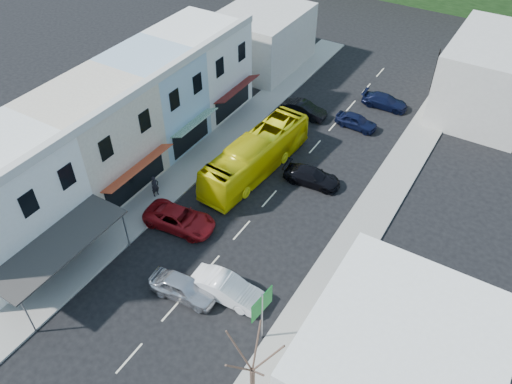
% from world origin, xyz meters
% --- Properties ---
extents(ground, '(120.00, 120.00, 0.00)m').
position_xyz_m(ground, '(0.00, 0.00, 0.00)').
color(ground, black).
rests_on(ground, ground).
extents(sidewalk_left, '(3.00, 52.00, 0.15)m').
position_xyz_m(sidewalk_left, '(-7.50, 10.00, 0.07)').
color(sidewalk_left, gray).
rests_on(sidewalk_left, ground).
extents(sidewalk_right, '(3.00, 52.00, 0.15)m').
position_xyz_m(sidewalk_right, '(7.50, 10.00, 0.07)').
color(sidewalk_right, gray).
rests_on(sidewalk_right, ground).
extents(shopfront_row, '(8.25, 30.00, 8.00)m').
position_xyz_m(shopfront_row, '(-12.49, 5.00, 4.00)').
color(shopfront_row, silver).
rests_on(shopfront_row, ground).
extents(right_building, '(8.00, 9.00, 8.00)m').
position_xyz_m(right_building, '(13.50, -4.00, 4.00)').
color(right_building, silver).
rests_on(right_building, ground).
extents(distant_block_left, '(8.00, 10.00, 6.00)m').
position_xyz_m(distant_block_left, '(-12.00, 27.00, 3.00)').
color(distant_block_left, '#B7B2A8').
rests_on(distant_block_left, ground).
extents(distant_block_right, '(8.00, 12.00, 7.00)m').
position_xyz_m(distant_block_right, '(11.00, 30.00, 3.50)').
color(distant_block_right, '#B7B2A8').
rests_on(distant_block_right, ground).
extents(bus, '(3.35, 11.75, 3.10)m').
position_xyz_m(bus, '(-2.69, 10.41, 1.55)').
color(bus, yellow).
rests_on(bus, ground).
extents(car_silver, '(4.57, 2.27, 1.40)m').
position_xyz_m(car_silver, '(-0.01, -2.79, 0.70)').
color(car_silver, silver).
rests_on(car_silver, ground).
extents(car_white, '(4.50, 2.05, 1.40)m').
position_xyz_m(car_white, '(2.39, -1.46, 0.70)').
color(car_white, white).
rests_on(car_white, ground).
extents(car_red, '(4.78, 2.40, 1.40)m').
position_xyz_m(car_red, '(-4.05, 2.01, 0.70)').
color(car_red, maroon).
rests_on(car_red, ground).
extents(car_black_near, '(4.67, 2.31, 1.40)m').
position_xyz_m(car_black_near, '(1.94, 11.42, 0.70)').
color(car_black_near, black).
rests_on(car_black_near, ground).
extents(car_navy_mid, '(4.47, 1.99, 1.40)m').
position_xyz_m(car_navy_mid, '(1.85, 20.73, 0.70)').
color(car_navy_mid, black).
rests_on(car_navy_mid, ground).
extents(car_black_far, '(4.45, 1.93, 1.40)m').
position_xyz_m(car_black_far, '(-3.17, 19.94, 0.70)').
color(car_black_far, black).
rests_on(car_black_far, ground).
extents(car_navy_far, '(4.59, 2.06, 1.40)m').
position_xyz_m(car_navy_far, '(2.84, 25.48, 0.70)').
color(car_navy_far, black).
rests_on(car_navy_far, ground).
extents(pedestrian_left, '(0.56, 0.69, 1.70)m').
position_xyz_m(pedestrian_left, '(-7.67, 3.63, 1.00)').
color(pedestrian_left, black).
rests_on(pedestrian_left, sidewalk_left).
extents(direction_sign, '(0.60, 1.91, 4.14)m').
position_xyz_m(direction_sign, '(5.80, -2.89, 2.07)').
color(direction_sign, '#075517').
rests_on(direction_sign, ground).
extents(street_tree, '(3.52, 3.52, 7.01)m').
position_xyz_m(street_tree, '(7.47, -6.61, 3.51)').
color(street_tree, '#382820').
rests_on(street_tree, ground).
extents(traffic_signal, '(0.64, 1.02, 4.65)m').
position_xyz_m(traffic_signal, '(5.80, 30.81, 2.33)').
color(traffic_signal, black).
rests_on(traffic_signal, ground).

